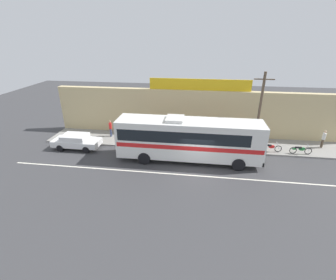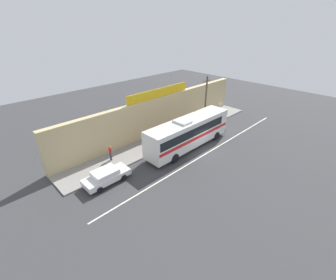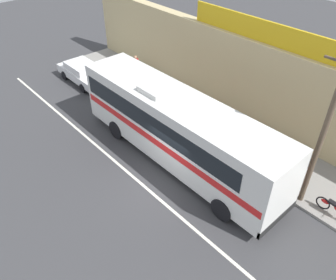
{
  "view_description": "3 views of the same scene",
  "coord_description": "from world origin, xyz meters",
  "px_view_note": "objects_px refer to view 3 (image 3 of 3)",
  "views": [
    {
      "loc": [
        0.03,
        -16.71,
        10.01
      ],
      "look_at": [
        -2.45,
        1.26,
        1.94
      ],
      "focal_mm": 25.84,
      "sensor_mm": 36.0,
      "label": 1
    },
    {
      "loc": [
        -19.39,
        -13.78,
        13.51
      ],
      "look_at": [
        -3.46,
        2.36,
        1.68
      ],
      "focal_mm": 24.64,
      "sensor_mm": 36.0,
      "label": 2
    },
    {
      "loc": [
        8.69,
        -7.42,
        11.34
      ],
      "look_at": [
        -1.26,
        1.52,
        1.02
      ],
      "focal_mm": 36.01,
      "sensor_mm": 36.0,
      "label": 3
    }
  ],
  "objects_px": {
    "intercity_bus": "(176,125)",
    "parked_car": "(83,72)",
    "utility_pole": "(324,133)",
    "pedestrian_far_right": "(136,65)",
    "pedestrian_by_curb": "(220,117)"
  },
  "relations": [
    {
      "from": "intercity_bus",
      "to": "parked_car",
      "type": "distance_m",
      "value": 10.56
    },
    {
      "from": "utility_pole",
      "to": "pedestrian_far_right",
      "type": "bearing_deg",
      "value": 173.24
    },
    {
      "from": "utility_pole",
      "to": "pedestrian_by_curb",
      "type": "relative_size",
      "value": 4.43
    },
    {
      "from": "utility_pole",
      "to": "pedestrian_far_right",
      "type": "distance_m",
      "value": 14.35
    },
    {
      "from": "utility_pole",
      "to": "pedestrian_by_curb",
      "type": "distance_m",
      "value": 6.61
    },
    {
      "from": "parked_car",
      "to": "pedestrian_far_right",
      "type": "bearing_deg",
      "value": 51.79
    },
    {
      "from": "parked_car",
      "to": "pedestrian_by_curb",
      "type": "xyz_separation_m",
      "value": [
        10.4,
        2.48,
        0.32
      ]
    },
    {
      "from": "pedestrian_by_curb",
      "to": "parked_car",
      "type": "bearing_deg",
      "value": -166.58
    },
    {
      "from": "utility_pole",
      "to": "pedestrian_far_right",
      "type": "relative_size",
      "value": 4.11
    },
    {
      "from": "utility_pole",
      "to": "pedestrian_far_right",
      "type": "height_order",
      "value": "utility_pole"
    },
    {
      "from": "intercity_bus",
      "to": "pedestrian_by_curb",
      "type": "height_order",
      "value": "intercity_bus"
    },
    {
      "from": "parked_car",
      "to": "pedestrian_far_right",
      "type": "height_order",
      "value": "pedestrian_far_right"
    },
    {
      "from": "parked_car",
      "to": "pedestrian_far_right",
      "type": "distance_m",
      "value": 3.73
    },
    {
      "from": "utility_pole",
      "to": "pedestrian_by_curb",
      "type": "bearing_deg",
      "value": 168.19
    },
    {
      "from": "pedestrian_far_right",
      "to": "intercity_bus",
      "type": "bearing_deg",
      "value": -24.94
    }
  ]
}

